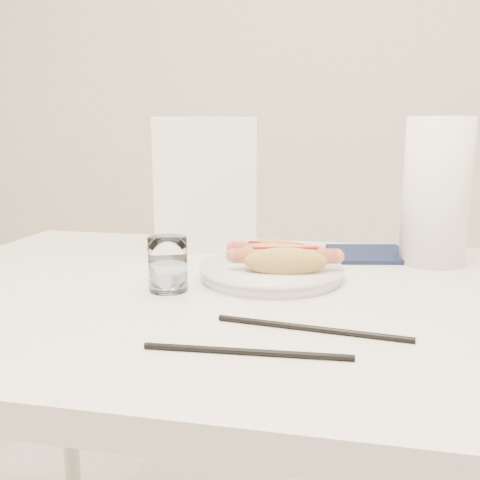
% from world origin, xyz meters
% --- Properties ---
extents(table, '(1.20, 0.80, 0.75)m').
position_xyz_m(table, '(0.00, 0.00, 0.69)').
color(table, silver).
rests_on(table, ground).
extents(plate, '(0.28, 0.28, 0.02)m').
position_xyz_m(plate, '(0.02, 0.07, 0.76)').
color(plate, silver).
rests_on(plate, table).
extents(hotdog_left, '(0.15, 0.06, 0.04)m').
position_xyz_m(hotdog_left, '(0.02, 0.10, 0.79)').
color(hotdog_left, '#C37F4E').
rests_on(hotdog_left, plate).
extents(hotdog_right, '(0.17, 0.09, 0.05)m').
position_xyz_m(hotdog_right, '(0.05, 0.04, 0.79)').
color(hotdog_right, tan).
rests_on(hotdog_right, plate).
extents(water_glass, '(0.06, 0.06, 0.09)m').
position_xyz_m(water_glass, '(-0.13, -0.03, 0.79)').
color(water_glass, white).
rests_on(water_glass, table).
extents(chopstick_near, '(0.24, 0.02, 0.01)m').
position_xyz_m(chopstick_near, '(0.04, -0.25, 0.75)').
color(chopstick_near, black).
rests_on(chopstick_near, table).
extents(chopstick_far, '(0.25, 0.04, 0.01)m').
position_xyz_m(chopstick_far, '(0.11, -0.16, 0.75)').
color(chopstick_far, black).
rests_on(chopstick_far, table).
extents(napkin_box, '(0.23, 0.17, 0.27)m').
position_xyz_m(napkin_box, '(-0.15, 0.28, 0.89)').
color(napkin_box, white).
rests_on(napkin_box, table).
extents(navy_napkin, '(0.18, 0.18, 0.01)m').
position_xyz_m(navy_napkin, '(0.19, 0.28, 0.75)').
color(navy_napkin, '#111936').
rests_on(navy_napkin, table).
extents(paper_towel_roll, '(0.14, 0.14, 0.27)m').
position_xyz_m(paper_towel_roll, '(0.30, 0.25, 0.89)').
color(paper_towel_roll, white).
rests_on(paper_towel_roll, table).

